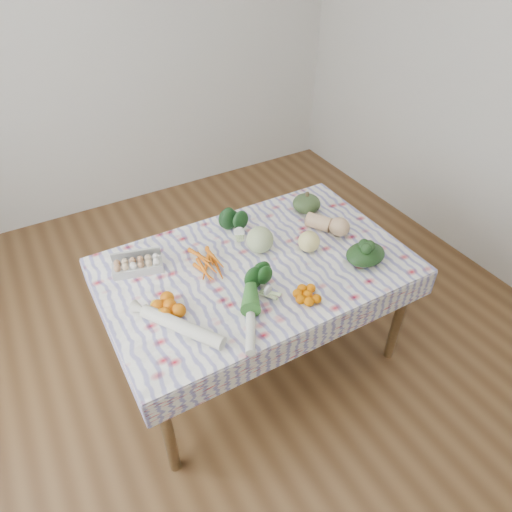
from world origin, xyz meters
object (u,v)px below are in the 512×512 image
dining_table (256,276)px  cabbage (260,240)px  butternut_squash (328,223)px  grapefruit (309,242)px  kabocha_squash (307,204)px  egg_carton (138,266)px

dining_table → cabbage: cabbage is taller
butternut_squash → grapefruit: (-0.21, -0.10, 0.00)m
dining_table → kabocha_squash: size_ratio=9.12×
egg_carton → butternut_squash: 1.12m
cabbage → grapefruit: 0.28m
egg_carton → butternut_squash: bearing=3.9°
kabocha_squash → dining_table: bearing=-151.2°
dining_table → kabocha_squash: (0.54, 0.29, 0.14)m
cabbage → butternut_squash: bearing=-5.0°
butternut_squash → grapefruit: grapefruit is taller
dining_table → cabbage: 0.20m
dining_table → butternut_squash: (0.53, 0.05, 0.14)m
dining_table → grapefruit: 0.35m
cabbage → grapefruit: (0.24, -0.13, -0.01)m
butternut_squash → cabbage: bearing=143.2°
egg_carton → butternut_squash: size_ratio=1.03×
cabbage → kabocha_squash: bearing=23.7°
dining_table → kabocha_squash: bearing=28.8°
dining_table → egg_carton: bearing=155.6°
grapefruit → butternut_squash: bearing=24.8°
kabocha_squash → cabbage: (-0.46, -0.20, 0.02)m
cabbage → butternut_squash: (0.45, -0.04, -0.02)m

